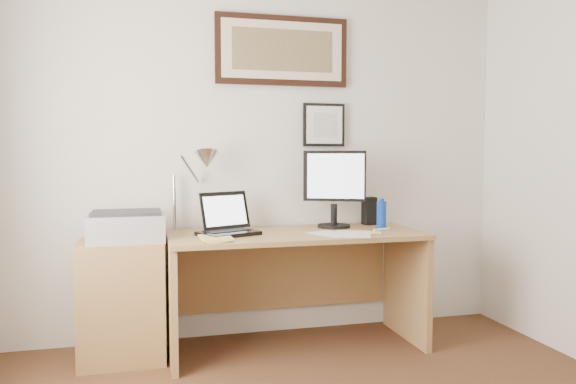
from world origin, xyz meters
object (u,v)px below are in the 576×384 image
object	(u,v)px
water_bottle	(381,215)
desk	(292,266)
lcd_monitor	(334,185)
printer	(127,226)
book	(200,239)
laptop	(227,225)
side_cabinet	(122,301)

from	to	relation	value
water_bottle	desk	world-z (taller)	water_bottle
water_bottle	desk	size ratio (longest dim) A/B	0.11
lcd_monitor	printer	size ratio (longest dim) A/B	1.18
book	laptop	xyz separation A→B (m)	(0.19, 0.21, 0.05)
water_bottle	desk	xyz separation A→B (m)	(-0.60, 0.07, -0.33)
book	printer	world-z (taller)	printer
desk	lcd_monitor	distance (m)	0.61
book	printer	size ratio (longest dim) A/B	0.56
desk	lcd_monitor	world-z (taller)	lcd_monitor
book	desk	world-z (taller)	book
water_bottle	lcd_monitor	bearing A→B (deg)	155.48
book	desk	size ratio (longest dim) A/B	0.15
desk	printer	distance (m)	1.08
printer	lcd_monitor	bearing A→B (deg)	4.68
side_cabinet	desk	size ratio (longest dim) A/B	0.46
water_bottle	laptop	distance (m)	1.03
side_cabinet	lcd_monitor	distance (m)	1.54
book	laptop	size ratio (longest dim) A/B	0.58
book	desk	distance (m)	0.72
water_bottle	book	xyz separation A→B (m)	(-1.22, -0.20, -0.08)
laptop	printer	world-z (taller)	laptop
side_cabinet	desk	bearing A→B (deg)	1.89
side_cabinet	book	bearing A→B (deg)	-27.76
lcd_monitor	printer	bearing A→B (deg)	-175.32
water_bottle	book	size ratio (longest dim) A/B	0.75
book	printer	distance (m)	0.47
book	laptop	world-z (taller)	laptop
lcd_monitor	book	bearing A→B (deg)	-160.25
side_cabinet	laptop	bearing A→B (deg)	-2.07
water_bottle	lcd_monitor	xyz separation A→B (m)	(-0.29, 0.13, 0.20)
side_cabinet	printer	distance (m)	0.45
desk	lcd_monitor	size ratio (longest dim) A/B	3.08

